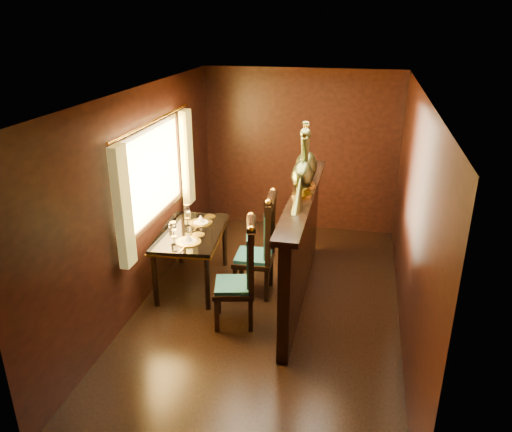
{
  "coord_description": "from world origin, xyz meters",
  "views": [
    {
      "loc": [
        0.93,
        -5.0,
        3.24
      ],
      "look_at": [
        -0.25,
        0.43,
        0.97
      ],
      "focal_mm": 35.0,
      "sensor_mm": 36.0,
      "label": 1
    }
  ],
  "objects_px": {
    "dining_table": "(191,236)",
    "chair_left": "(244,270)",
    "peacock_left": "(303,163)",
    "chair_right": "(264,242)",
    "peacock_right": "(307,153)"
  },
  "relations": [
    {
      "from": "dining_table",
      "to": "chair_right",
      "type": "distance_m",
      "value": 0.92
    },
    {
      "from": "dining_table",
      "to": "chair_left",
      "type": "height_order",
      "value": "chair_left"
    },
    {
      "from": "dining_table",
      "to": "peacock_left",
      "type": "height_order",
      "value": "peacock_left"
    },
    {
      "from": "chair_right",
      "to": "chair_left",
      "type": "bearing_deg",
      "value": -99.39
    },
    {
      "from": "peacock_left",
      "to": "peacock_right",
      "type": "relative_size",
      "value": 0.95
    },
    {
      "from": "dining_table",
      "to": "chair_left",
      "type": "xyz_separation_m",
      "value": [
        0.84,
        -0.68,
        -0.02
      ]
    },
    {
      "from": "peacock_right",
      "to": "chair_right",
      "type": "bearing_deg",
      "value": -159.36
    },
    {
      "from": "dining_table",
      "to": "chair_left",
      "type": "distance_m",
      "value": 1.08
    },
    {
      "from": "dining_table",
      "to": "chair_left",
      "type": "relative_size",
      "value": 1.05
    },
    {
      "from": "chair_left",
      "to": "peacock_left",
      "type": "relative_size",
      "value": 1.63
    },
    {
      "from": "peacock_left",
      "to": "peacock_right",
      "type": "xyz_separation_m",
      "value": [
        0.0,
        0.33,
        0.02
      ]
    },
    {
      "from": "chair_right",
      "to": "dining_table",
      "type": "bearing_deg",
      "value": 176.44
    },
    {
      "from": "chair_right",
      "to": "peacock_left",
      "type": "relative_size",
      "value": 1.71
    },
    {
      "from": "chair_right",
      "to": "peacock_left",
      "type": "distance_m",
      "value": 1.16
    },
    {
      "from": "chair_left",
      "to": "peacock_left",
      "type": "bearing_deg",
      "value": 30.5
    }
  ]
}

